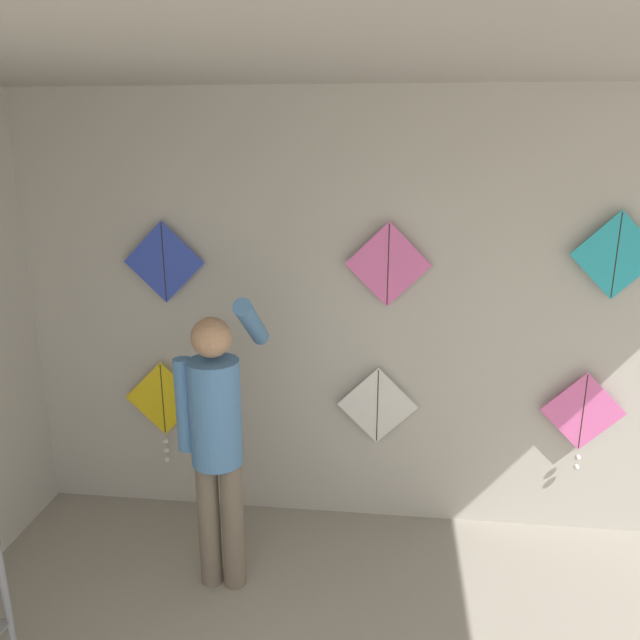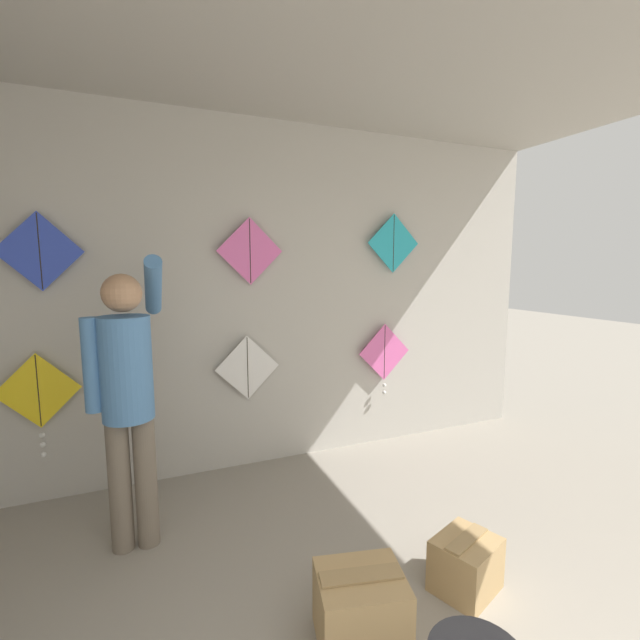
# 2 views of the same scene
# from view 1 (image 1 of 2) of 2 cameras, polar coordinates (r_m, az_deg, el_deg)

# --- Properties ---
(back_panel) EXTENTS (5.53, 0.06, 2.80)m
(back_panel) POSITION_cam_1_polar(r_m,az_deg,el_deg) (3.96, 6.34, 0.05)
(back_panel) COLOR #BCB7AD
(back_panel) RESTS_ON ground
(ceiling_slab) EXTENTS (5.53, 4.14, 0.04)m
(ceiling_slab) POSITION_cam_1_polar(r_m,az_deg,el_deg) (2.12, 7.24, 24.54)
(ceiling_slab) COLOR #A8A399
(shopkeeper) EXTENTS (0.44, 0.59, 1.73)m
(shopkeeper) POSITION_cam_1_polar(r_m,az_deg,el_deg) (3.49, -9.36, -9.96)
(shopkeeper) COLOR #726656
(shopkeeper) RESTS_ON ground
(kite_0) EXTENTS (0.52, 0.04, 0.73)m
(kite_0) POSITION_cam_1_polar(r_m,az_deg,el_deg) (4.36, -14.10, -7.52)
(kite_0) COLOR yellow
(kite_1) EXTENTS (0.52, 0.01, 0.52)m
(kite_1) POSITION_cam_1_polar(r_m,az_deg,el_deg) (4.07, 5.32, -7.81)
(kite_1) COLOR white
(kite_2) EXTENTS (0.52, 0.04, 0.66)m
(kite_2) POSITION_cam_1_polar(r_m,az_deg,el_deg) (4.25, 22.91, -8.07)
(kite_2) COLOR pink
(kite_3) EXTENTS (0.52, 0.01, 0.52)m
(kite_3) POSITION_cam_1_polar(r_m,az_deg,el_deg) (4.04, -14.04, 5.14)
(kite_3) COLOR blue
(kite_4) EXTENTS (0.52, 0.01, 0.52)m
(kite_4) POSITION_cam_1_polar(r_m,az_deg,el_deg) (3.79, 6.30, 5.05)
(kite_4) COLOR pink
(kite_5) EXTENTS (0.52, 0.01, 0.52)m
(kite_5) POSITION_cam_1_polar(r_m,az_deg,el_deg) (3.99, 25.51, 5.35)
(kite_5) COLOR #28B2C6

